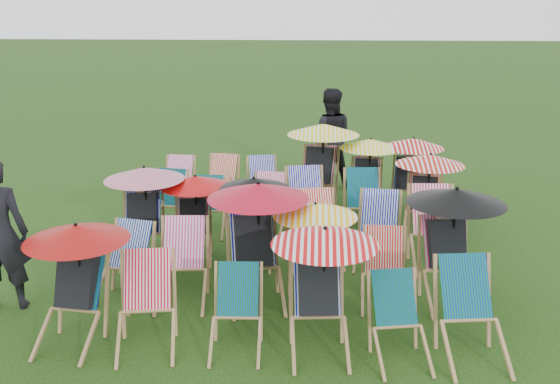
# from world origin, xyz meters

# --- Properties ---
(ground) EXTENTS (100.00, 100.00, 0.00)m
(ground) POSITION_xyz_m (0.00, 0.00, 0.00)
(ground) COLOR black
(ground) RESTS_ON ground
(deckchair_0) EXTENTS (1.07, 1.13, 1.27)m
(deckchair_0) POSITION_xyz_m (-2.08, -2.16, 0.67)
(deckchair_0) COLOR #A07B4A
(deckchair_0) RESTS_ON ground
(deckchair_1) EXTENTS (0.74, 0.93, 0.93)m
(deckchair_1) POSITION_xyz_m (-1.31, -2.22, 0.46)
(deckchair_1) COLOR #A07B4A
(deckchair_1) RESTS_ON ground
(deckchair_2) EXTENTS (0.57, 0.77, 0.82)m
(deckchair_2) POSITION_xyz_m (-0.39, -2.22, 0.41)
(deckchair_2) COLOR #A07B4A
(deckchair_2) RESTS_ON ground
(deckchair_3) EXTENTS (1.08, 1.15, 1.29)m
(deckchair_3) POSITION_xyz_m (0.46, -2.17, 0.68)
(deckchair_3) COLOR #A07B4A
(deckchair_3) RESTS_ON ground
(deckchair_4) EXTENTS (0.67, 0.84, 0.82)m
(deckchair_4) POSITION_xyz_m (1.25, -2.31, 0.41)
(deckchair_4) COLOR #A07B4A
(deckchair_4) RESTS_ON ground
(deckchair_5) EXTENTS (0.74, 0.95, 0.95)m
(deckchair_5) POSITION_xyz_m (1.96, -2.24, 0.48)
(deckchair_5) COLOR #A07B4A
(deckchair_5) RESTS_ON ground
(deckchair_6) EXTENTS (0.73, 0.90, 0.88)m
(deckchair_6) POSITION_xyz_m (-1.88, -1.16, 0.44)
(deckchair_6) COLOR #A07B4A
(deckchair_6) RESTS_ON ground
(deckchair_7) EXTENTS (0.67, 0.90, 0.93)m
(deckchair_7) POSITION_xyz_m (-1.17, -1.18, 0.47)
(deckchair_7) COLOR #A07B4A
(deckchair_7) RESTS_ON ground
(deckchair_8) EXTENTS (1.19, 1.30, 1.41)m
(deckchair_8) POSITION_xyz_m (-0.30, -1.08, 0.75)
(deckchair_8) COLOR #A07B4A
(deckchair_8) RESTS_ON ground
(deckchair_9) EXTENTS (0.99, 1.05, 1.18)m
(deckchair_9) POSITION_xyz_m (0.36, -1.06, 0.62)
(deckchair_9) COLOR #A07B4A
(deckchair_9) RESTS_ON ground
(deckchair_10) EXTENTS (0.59, 0.80, 0.84)m
(deckchair_10) POSITION_xyz_m (1.22, -1.10, 0.42)
(deckchair_10) COLOR #A07B4A
(deckchair_10) RESTS_ON ground
(deckchair_11) EXTENTS (1.15, 1.22, 1.36)m
(deckchair_11) POSITION_xyz_m (1.99, -0.97, 0.72)
(deckchair_11) COLOR #A07B4A
(deckchair_11) RESTS_ON ground
(deckchair_12) EXTENTS (1.08, 1.17, 1.29)m
(deckchair_12) POSITION_xyz_m (-1.95, 0.04, 0.68)
(deckchair_12) COLOR #A07B4A
(deckchair_12) RESTS_ON ground
(deckchair_13) EXTENTS (0.97, 1.04, 1.15)m
(deckchair_13) POSITION_xyz_m (-1.28, 0.15, 0.61)
(deckchair_13) COLOR #A07B4A
(deckchair_13) RESTS_ON ground
(deckchair_14) EXTENTS (0.99, 1.06, 1.17)m
(deckchair_14) POSITION_xyz_m (-0.46, 0.02, 0.62)
(deckchair_14) COLOR #A07B4A
(deckchair_14) RESTS_ON ground
(deckchair_15) EXTENTS (0.77, 0.96, 0.93)m
(deckchair_15) POSITION_xyz_m (0.45, 0.10, 0.47)
(deckchair_15) COLOR #A07B4A
(deckchair_15) RESTS_ON ground
(deckchair_16) EXTENTS (0.74, 0.94, 0.94)m
(deckchair_16) POSITION_xyz_m (1.24, 0.08, 0.47)
(deckchair_16) COLOR #A07B4A
(deckchair_16) RESTS_ON ground
(deckchair_17) EXTENTS (0.70, 0.96, 1.02)m
(deckchair_17) POSITION_xyz_m (2.00, 0.07, 0.51)
(deckchair_17) COLOR #A07B4A
(deckchair_17) RESTS_ON ground
(deckchair_18) EXTENTS (0.69, 0.88, 0.88)m
(deckchair_18) POSITION_xyz_m (-1.95, 1.25, 0.44)
(deckchair_18) COLOR #A07B4A
(deckchair_18) RESTS_ON ground
(deckchair_19) EXTENTS (0.58, 0.78, 0.82)m
(deckchair_19) POSITION_xyz_m (-1.25, 1.11, 0.41)
(deckchair_19) COLOR #A07B4A
(deckchair_19) RESTS_ON ground
(deckchair_20) EXTENTS (0.65, 0.85, 0.87)m
(deckchair_20) POSITION_xyz_m (-0.34, 1.20, 0.43)
(deckchair_20) COLOR #A07B4A
(deckchair_20) RESTS_ON ground
(deckchair_21) EXTENTS (0.79, 0.99, 0.97)m
(deckchair_21) POSITION_xyz_m (0.28, 1.19, 0.48)
(deckchair_21) COLOR #A07B4A
(deckchair_21) RESTS_ON ground
(deckchair_22) EXTENTS (0.67, 0.90, 0.93)m
(deckchair_22) POSITION_xyz_m (1.14, 1.25, 0.47)
(deckchair_22) COLOR #A07B4A
(deckchair_22) RESTS_ON ground
(deckchair_23) EXTENTS (1.04, 1.11, 1.23)m
(deckchair_23) POSITION_xyz_m (2.05, 1.27, 0.65)
(deckchair_23) COLOR #A07B4A
(deckchair_23) RESTS_ON ground
(deckchair_24) EXTENTS (0.61, 0.82, 0.85)m
(deckchair_24) POSITION_xyz_m (-2.00, 2.28, 0.43)
(deckchair_24) COLOR #A07B4A
(deckchair_24) RESTS_ON ground
(deckchair_25) EXTENTS (0.68, 0.87, 0.88)m
(deckchair_25) POSITION_xyz_m (-1.25, 2.29, 0.44)
(deckchair_25) COLOR #A07B4A
(deckchair_25) RESTS_ON ground
(deckchair_26) EXTENTS (0.71, 0.88, 0.85)m
(deckchair_26) POSITION_xyz_m (-0.49, 2.36, 0.43)
(deckchair_26) COLOR #A07B4A
(deckchair_26) RESTS_ON ground
(deckchair_27) EXTENTS (1.22, 1.30, 1.45)m
(deckchair_27) POSITION_xyz_m (0.44, 2.45, 0.77)
(deckchair_27) COLOR #A07B4A
(deckchair_27) RESTS_ON ground
(deckchair_28) EXTENTS (1.03, 1.09, 1.22)m
(deckchair_28) POSITION_xyz_m (1.25, 2.34, 0.65)
(deckchair_28) COLOR #A07B4A
(deckchair_28) RESTS_ON ground
(deckchair_29) EXTENTS (1.04, 1.11, 1.24)m
(deckchair_29) POSITION_xyz_m (1.95, 2.39, 0.65)
(deckchair_29) COLOR #A07B4A
(deckchair_29) RESTS_ON ground
(person_rear) EXTENTS (0.93, 0.73, 1.88)m
(person_rear) POSITION_xyz_m (0.63, 3.79, 0.94)
(person_rear) COLOR black
(person_rear) RESTS_ON ground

